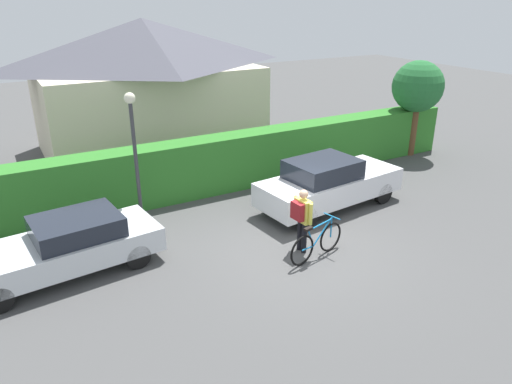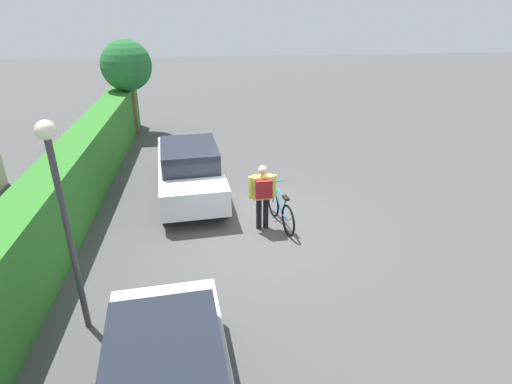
{
  "view_description": "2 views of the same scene",
  "coord_description": "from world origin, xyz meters",
  "px_view_note": "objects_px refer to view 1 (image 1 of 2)",
  "views": [
    {
      "loc": [
        -6.03,
        -8.43,
        5.83
      ],
      "look_at": [
        -0.66,
        1.1,
        1.27
      ],
      "focal_mm": 33.47,
      "sensor_mm": 36.0,
      "label": 1
    },
    {
      "loc": [
        -8.81,
        1.02,
        5.16
      ],
      "look_at": [
        0.22,
        0.08,
        0.85
      ],
      "focal_mm": 29.7,
      "sensor_mm": 36.0,
      "label": 2
    }
  ],
  "objects_px": {
    "parked_car_far": "(328,183)",
    "tree_kerbside": "(418,88)",
    "parked_car_near": "(65,246)",
    "bicycle": "(317,242)",
    "street_lamp": "(134,140)",
    "person_rider": "(302,215)"
  },
  "relations": [
    {
      "from": "parked_car_near",
      "to": "street_lamp",
      "type": "xyz_separation_m",
      "value": [
        2.16,
        1.56,
        1.71
      ]
    },
    {
      "from": "parked_car_near",
      "to": "tree_kerbside",
      "type": "height_order",
      "value": "tree_kerbside"
    },
    {
      "from": "parked_car_far",
      "to": "tree_kerbside",
      "type": "relative_size",
      "value": 1.27
    },
    {
      "from": "street_lamp",
      "to": "person_rider",
      "type": "bearing_deg",
      "value": -48.71
    },
    {
      "from": "parked_car_near",
      "to": "bicycle",
      "type": "height_order",
      "value": "parked_car_near"
    },
    {
      "from": "parked_car_far",
      "to": "person_rider",
      "type": "xyz_separation_m",
      "value": [
        -2.15,
        -1.76,
        0.21
      ]
    },
    {
      "from": "person_rider",
      "to": "tree_kerbside",
      "type": "distance_m",
      "value": 9.21
    },
    {
      "from": "tree_kerbside",
      "to": "street_lamp",
      "type": "bearing_deg",
      "value": -175.48
    },
    {
      "from": "parked_car_near",
      "to": "tree_kerbside",
      "type": "distance_m",
      "value": 13.49
    },
    {
      "from": "parked_car_far",
      "to": "bicycle",
      "type": "xyz_separation_m",
      "value": [
        -2.0,
        -2.21,
        -0.36
      ]
    },
    {
      "from": "parked_car_near",
      "to": "tree_kerbside",
      "type": "xyz_separation_m",
      "value": [
        13.13,
        2.43,
        1.93
      ]
    },
    {
      "from": "parked_car_far",
      "to": "street_lamp",
      "type": "bearing_deg",
      "value": 162.76
    },
    {
      "from": "parked_car_near",
      "to": "person_rider",
      "type": "bearing_deg",
      "value": -19.25
    },
    {
      "from": "bicycle",
      "to": "person_rider",
      "type": "xyz_separation_m",
      "value": [
        -0.15,
        0.45,
        0.57
      ]
    },
    {
      "from": "parked_car_far",
      "to": "street_lamp",
      "type": "relative_size",
      "value": 1.27
    },
    {
      "from": "person_rider",
      "to": "street_lamp",
      "type": "relative_size",
      "value": 0.45
    },
    {
      "from": "bicycle",
      "to": "parked_car_far",
      "type": "bearing_deg",
      "value": 47.89
    },
    {
      "from": "bicycle",
      "to": "person_rider",
      "type": "height_order",
      "value": "person_rider"
    },
    {
      "from": "parked_car_near",
      "to": "street_lamp",
      "type": "distance_m",
      "value": 3.17
    },
    {
      "from": "parked_car_near",
      "to": "parked_car_far",
      "type": "height_order",
      "value": "parked_car_far"
    },
    {
      "from": "tree_kerbside",
      "to": "bicycle",
      "type": "bearing_deg",
      "value": -149.45
    },
    {
      "from": "bicycle",
      "to": "person_rider",
      "type": "bearing_deg",
      "value": 108.34
    }
  ]
}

